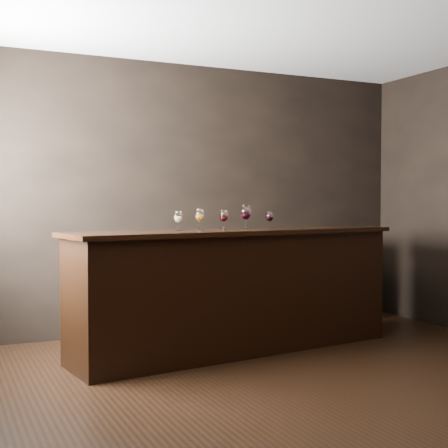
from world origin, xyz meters
name	(u,v)px	position (x,y,z in m)	size (l,w,h in m)	color
ground	(305,384)	(0.00, 0.00, 0.00)	(5.00, 5.00, 0.00)	black
room_shell	(271,140)	(-0.23, 0.11, 1.81)	(5.02, 4.52, 2.81)	black
bar_counter	(236,292)	(-0.01, 1.15, 0.53)	(3.04, 0.66, 1.06)	black
bar_top	(237,232)	(-0.01, 1.15, 1.08)	(3.14, 0.73, 0.04)	black
back_bar_shelf	(232,282)	(0.36, 2.03, 0.51)	(2.81, 0.40, 1.01)	black
glass_white	(178,217)	(-0.57, 1.16, 1.22)	(0.07, 0.07, 0.17)	white
glass_amber	(200,216)	(-0.36, 1.18, 1.23)	(0.08, 0.08, 0.19)	white
glass_red_a	(224,216)	(-0.15, 1.12, 1.22)	(0.08, 0.08, 0.18)	white
glass_red_b	(246,213)	(0.07, 1.13, 1.25)	(0.09, 0.09, 0.22)	white
glass_red_c	(269,216)	(0.31, 1.11, 1.22)	(0.07, 0.07, 0.17)	white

